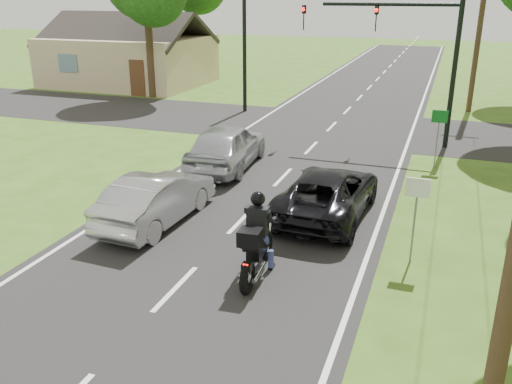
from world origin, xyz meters
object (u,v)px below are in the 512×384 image
at_px(motorcycle_rider, 257,244).
at_px(utility_pole_far, 482,12).
at_px(dark_suv, 328,193).
at_px(traffic_signal, 408,43).
at_px(sign_green, 439,125).
at_px(silver_suv, 227,146).
at_px(silver_sedan, 157,198).
at_px(sign_white, 417,200).

relative_size(motorcycle_rider, utility_pole_far, 0.24).
height_order(dark_suv, traffic_signal, traffic_signal).
distance_m(traffic_signal, sign_green, 4.24).
relative_size(motorcycle_rider, sign_green, 1.11).
distance_m(dark_suv, sign_green, 6.47).
distance_m(silver_suv, sign_green, 7.65).
xyz_separation_m(dark_suv, silver_suv, (-4.44, 3.19, 0.14)).
height_order(silver_suv, traffic_signal, traffic_signal).
relative_size(dark_suv, silver_sedan, 1.14).
relative_size(motorcycle_rider, sign_white, 1.11).
height_order(motorcycle_rider, traffic_signal, traffic_signal).
height_order(silver_sedan, utility_pole_far, utility_pole_far).
height_order(silver_sedan, traffic_signal, traffic_signal).
bearing_deg(silver_suv, motorcycle_rider, 113.10).
height_order(utility_pole_far, sign_white, utility_pole_far).
relative_size(utility_pole_far, sign_green, 4.71).
bearing_deg(sign_green, traffic_signal, 117.38).
bearing_deg(sign_white, sign_green, 88.57).
height_order(motorcycle_rider, silver_sedan, motorcycle_rider).
xyz_separation_m(motorcycle_rider, utility_pole_far, (4.73, 20.87, 4.28)).
bearing_deg(silver_sedan, dark_suv, -151.89).
bearing_deg(traffic_signal, silver_sedan, -116.72).
height_order(traffic_signal, sign_green, traffic_signal).
bearing_deg(sign_white, silver_sedan, 179.10).
height_order(dark_suv, silver_suv, silver_suv).
height_order(traffic_signal, utility_pole_far, utility_pole_far).
distance_m(silver_suv, utility_pole_far, 16.59).
bearing_deg(traffic_signal, motorcycle_rider, -98.25).
height_order(dark_suv, sign_white, sign_white).
relative_size(traffic_signal, utility_pole_far, 0.64).
height_order(traffic_signal, sign_white, traffic_signal).
bearing_deg(motorcycle_rider, dark_suv, 76.22).
bearing_deg(sign_white, traffic_signal, 97.05).
bearing_deg(dark_suv, silver_sedan, 27.69).
height_order(motorcycle_rider, dark_suv, motorcycle_rider).
distance_m(silver_suv, sign_white, 8.83).
relative_size(silver_suv, traffic_signal, 0.76).
bearing_deg(utility_pole_far, motorcycle_rider, -102.77).
distance_m(silver_sedan, sign_green, 10.62).
bearing_deg(utility_pole_far, sign_green, -96.73).
xyz_separation_m(dark_suv, silver_sedan, (-4.34, -2.09, 0.03)).
relative_size(traffic_signal, sign_green, 3.00).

